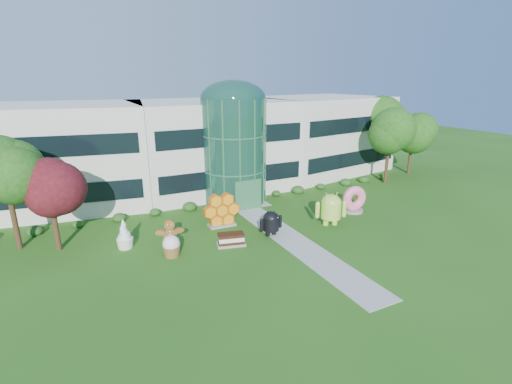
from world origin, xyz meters
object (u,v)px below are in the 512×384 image
android_black (271,221)px  donut (353,199)px  android_green (331,207)px  gingerbread (170,233)px

android_black → donut: size_ratio=0.93×
android_green → android_black: size_ratio=1.35×
android_green → android_black: android_green is taller
gingerbread → android_green: bearing=2.0°
gingerbread → android_black: bearing=-1.6°
gingerbread → donut: bearing=9.5°
android_green → donut: bearing=43.8°
android_black → gingerbread: size_ratio=1.02×
android_green → gingerbread: bearing=-167.9°
android_black → gingerbread: bearing=165.7°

